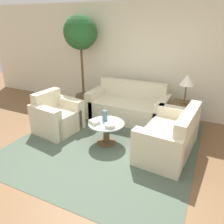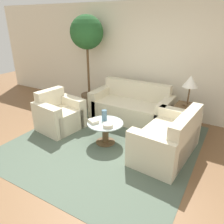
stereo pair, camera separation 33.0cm
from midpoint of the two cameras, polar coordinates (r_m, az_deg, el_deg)
The scene contains 13 objects.
ground_plane at distance 3.74m, azimuth -8.63°, elevation -13.31°, with size 14.00×14.00×0.00m, color brown.
wall_back at distance 5.44m, azimuth 6.22°, elevation 13.37°, with size 10.00×0.06×2.60m.
rug at distance 4.27m, azimuth -3.69°, elevation -7.99°, with size 3.29×3.33×0.01m.
sofa_main at distance 5.16m, azimuth 2.49°, elevation 1.32°, with size 1.83×0.83×0.86m.
armchair at distance 4.79m, azimuth -16.32°, elevation -1.37°, with size 0.88×0.95×0.83m.
loveseat at distance 3.92m, azimuth 12.95°, elevation -6.73°, with size 0.90×1.46×0.85m.
coffee_table at distance 4.14m, azimuth -3.79°, elevation -4.77°, with size 0.68×0.68×0.43m.
side_table at distance 4.84m, azimuth 16.02°, elevation -1.08°, with size 0.45×0.45×0.60m.
table_lamp at distance 4.59m, azimuth 17.07°, elevation 7.77°, with size 0.29×0.29×0.61m.
potted_plant at distance 5.65m, azimuth -9.90°, elevation 17.81°, with size 0.81×0.81×2.32m.
vase at distance 4.13m, azimuth -4.19°, elevation -0.96°, with size 0.10×0.10×0.21m.
bowl at distance 3.89m, azimuth -3.01°, elevation -3.62°, with size 0.19×0.19×0.07m.
book_stack at distance 4.06m, azimuth -6.95°, elevation -2.63°, with size 0.23×0.21×0.06m.
Camera 1 is at (1.62, -2.53, 2.20)m, focal length 35.00 mm.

